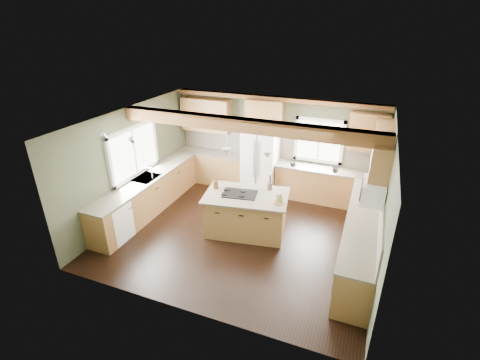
% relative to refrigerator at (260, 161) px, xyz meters
% --- Properties ---
extents(floor, '(5.60, 5.60, 0.00)m').
position_rel_refrigerator_xyz_m(floor, '(0.30, -2.12, -0.90)').
color(floor, black).
rests_on(floor, ground).
extents(ceiling, '(5.60, 5.60, 0.00)m').
position_rel_refrigerator_xyz_m(ceiling, '(0.30, -2.12, 1.70)').
color(ceiling, silver).
rests_on(ceiling, wall_back).
extents(wall_back, '(5.60, 0.00, 5.60)m').
position_rel_refrigerator_xyz_m(wall_back, '(0.30, 0.38, 0.40)').
color(wall_back, '#404732').
rests_on(wall_back, ground).
extents(wall_left, '(0.00, 5.00, 5.00)m').
position_rel_refrigerator_xyz_m(wall_left, '(-2.50, -2.12, 0.40)').
color(wall_left, '#404732').
rests_on(wall_left, ground).
extents(wall_right, '(0.00, 5.00, 5.00)m').
position_rel_refrigerator_xyz_m(wall_right, '(3.10, -2.12, 0.40)').
color(wall_right, '#404732').
rests_on(wall_right, ground).
extents(ceiling_beam, '(5.55, 0.26, 0.26)m').
position_rel_refrigerator_xyz_m(ceiling_beam, '(0.30, -2.02, 1.57)').
color(ceiling_beam, '#523217').
rests_on(ceiling_beam, ceiling).
extents(soffit_trim, '(5.55, 0.20, 0.10)m').
position_rel_refrigerator_xyz_m(soffit_trim, '(0.30, 0.28, 1.64)').
color(soffit_trim, '#523217').
rests_on(soffit_trim, ceiling).
extents(backsplash_back, '(5.58, 0.03, 0.58)m').
position_rel_refrigerator_xyz_m(backsplash_back, '(0.30, 0.36, 0.31)').
color(backsplash_back, brown).
rests_on(backsplash_back, wall_back).
extents(backsplash_right, '(0.03, 3.70, 0.58)m').
position_rel_refrigerator_xyz_m(backsplash_right, '(3.08, -2.07, 0.31)').
color(backsplash_right, brown).
rests_on(backsplash_right, wall_right).
extents(base_cab_back_left, '(2.02, 0.60, 0.88)m').
position_rel_refrigerator_xyz_m(base_cab_back_left, '(-1.49, 0.08, -0.46)').
color(base_cab_back_left, brown).
rests_on(base_cab_back_left, floor).
extents(counter_back_left, '(2.06, 0.64, 0.04)m').
position_rel_refrigerator_xyz_m(counter_back_left, '(-1.49, 0.08, 0.00)').
color(counter_back_left, '#433C31').
rests_on(counter_back_left, base_cab_back_left).
extents(base_cab_back_right, '(2.62, 0.60, 0.88)m').
position_rel_refrigerator_xyz_m(base_cab_back_right, '(1.79, 0.08, -0.46)').
color(base_cab_back_right, brown).
rests_on(base_cab_back_right, floor).
extents(counter_back_right, '(2.66, 0.64, 0.04)m').
position_rel_refrigerator_xyz_m(counter_back_right, '(1.79, 0.08, 0.00)').
color(counter_back_right, '#433C31').
rests_on(counter_back_right, base_cab_back_right).
extents(base_cab_left, '(0.60, 3.70, 0.88)m').
position_rel_refrigerator_xyz_m(base_cab_left, '(-2.20, -2.07, -0.46)').
color(base_cab_left, brown).
rests_on(base_cab_left, floor).
extents(counter_left, '(0.64, 3.74, 0.04)m').
position_rel_refrigerator_xyz_m(counter_left, '(-2.20, -2.07, 0.00)').
color(counter_left, '#433C31').
rests_on(counter_left, base_cab_left).
extents(base_cab_right, '(0.60, 3.70, 0.88)m').
position_rel_refrigerator_xyz_m(base_cab_right, '(2.80, -2.07, -0.46)').
color(base_cab_right, brown).
rests_on(base_cab_right, floor).
extents(counter_right, '(0.64, 3.74, 0.04)m').
position_rel_refrigerator_xyz_m(counter_right, '(2.80, -2.07, 0.00)').
color(counter_right, '#433C31').
rests_on(counter_right, base_cab_right).
extents(upper_cab_back_left, '(1.40, 0.35, 0.90)m').
position_rel_refrigerator_xyz_m(upper_cab_back_left, '(-1.69, 0.21, 1.05)').
color(upper_cab_back_left, brown).
rests_on(upper_cab_back_left, wall_back).
extents(upper_cab_over_fridge, '(0.96, 0.35, 0.70)m').
position_rel_refrigerator_xyz_m(upper_cab_over_fridge, '(-0.00, 0.21, 1.25)').
color(upper_cab_over_fridge, brown).
rests_on(upper_cab_over_fridge, wall_back).
extents(upper_cab_right, '(0.35, 2.20, 0.90)m').
position_rel_refrigerator_xyz_m(upper_cab_right, '(2.92, -1.22, 1.05)').
color(upper_cab_right, brown).
rests_on(upper_cab_right, wall_right).
extents(upper_cab_back_corner, '(0.90, 0.35, 0.90)m').
position_rel_refrigerator_xyz_m(upper_cab_back_corner, '(2.60, 0.21, 1.05)').
color(upper_cab_back_corner, brown).
rests_on(upper_cab_back_corner, wall_back).
extents(window_left, '(0.04, 1.60, 1.05)m').
position_rel_refrigerator_xyz_m(window_left, '(-2.48, -2.07, 0.65)').
color(window_left, white).
rests_on(window_left, wall_left).
extents(window_back, '(1.10, 0.04, 1.00)m').
position_rel_refrigerator_xyz_m(window_back, '(1.45, 0.36, 0.65)').
color(window_back, white).
rests_on(window_back, wall_back).
extents(sink, '(0.50, 0.65, 0.03)m').
position_rel_refrigerator_xyz_m(sink, '(-2.20, -2.07, 0.01)').
color(sink, '#262628').
rests_on(sink, counter_left).
extents(faucet, '(0.02, 0.02, 0.28)m').
position_rel_refrigerator_xyz_m(faucet, '(-2.02, -2.07, 0.15)').
color(faucet, '#B2B2B7').
rests_on(faucet, sink).
extents(dishwasher, '(0.60, 0.60, 0.84)m').
position_rel_refrigerator_xyz_m(dishwasher, '(-2.19, -3.37, -0.47)').
color(dishwasher, white).
rests_on(dishwasher, floor).
extents(oven, '(0.60, 0.72, 0.84)m').
position_rel_refrigerator_xyz_m(oven, '(2.79, -3.37, -0.47)').
color(oven, white).
rests_on(oven, floor).
extents(microwave, '(0.40, 0.70, 0.38)m').
position_rel_refrigerator_xyz_m(microwave, '(2.88, -2.17, 0.65)').
color(microwave, white).
rests_on(microwave, wall_right).
extents(pendant_left, '(0.18, 0.18, 0.16)m').
position_rel_refrigerator_xyz_m(pendant_left, '(-0.06, -2.09, 0.98)').
color(pendant_left, '#B2B2B7').
rests_on(pendant_left, ceiling).
extents(pendant_right, '(0.18, 0.18, 0.16)m').
position_rel_refrigerator_xyz_m(pendant_right, '(0.77, -1.95, 0.98)').
color(pendant_right, '#B2B2B7').
rests_on(pendant_right, ceiling).
extents(refrigerator, '(0.90, 0.74, 1.80)m').
position_rel_refrigerator_xyz_m(refrigerator, '(0.00, 0.00, 0.00)').
color(refrigerator, white).
rests_on(refrigerator, floor).
extents(island, '(1.84, 1.30, 0.88)m').
position_rel_refrigerator_xyz_m(island, '(0.36, -2.02, -0.46)').
color(island, olive).
rests_on(island, floor).
extents(island_top, '(1.97, 1.43, 0.04)m').
position_rel_refrigerator_xyz_m(island_top, '(0.36, -2.02, 0.00)').
color(island_top, '#433C31').
rests_on(island_top, island).
extents(cooktop, '(0.80, 0.60, 0.02)m').
position_rel_refrigerator_xyz_m(cooktop, '(0.22, -2.04, 0.03)').
color(cooktop, black).
rests_on(cooktop, island_top).
extents(knife_block, '(0.13, 0.12, 0.18)m').
position_rel_refrigerator_xyz_m(knife_block, '(-0.39, -1.97, 0.11)').
color(knife_block, brown).
rests_on(knife_block, island_top).
extents(utensil_crock, '(0.13, 0.13, 0.15)m').
position_rel_refrigerator_xyz_m(utensil_crock, '(0.75, -1.57, 0.10)').
color(utensil_crock, '#3B342F').
rests_on(utensil_crock, island_top).
extents(bottle_tray, '(0.26, 0.26, 0.21)m').
position_rel_refrigerator_xyz_m(bottle_tray, '(1.11, -2.12, 0.13)').
color(bottle_tray, brown).
rests_on(bottle_tray, island_top).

